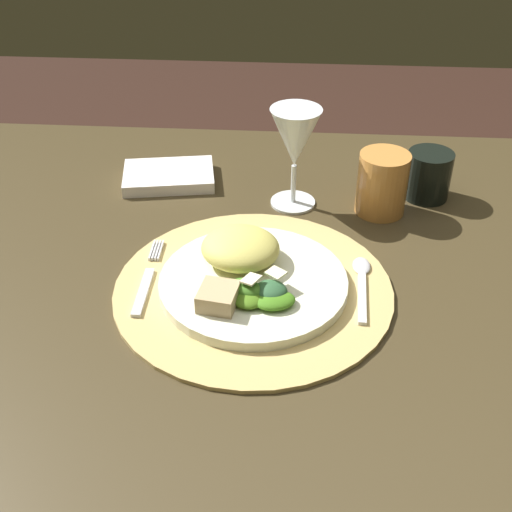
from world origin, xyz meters
name	(u,v)px	position (x,y,z in m)	size (l,w,h in m)	color
dining_table	(220,363)	(0.00, 0.00, 0.57)	(1.11, 0.87, 0.76)	#3F331E
placemat	(253,289)	(0.06, -0.05, 0.76)	(0.36, 0.36, 0.01)	tan
dinner_plate	(253,283)	(0.06, -0.05, 0.77)	(0.24, 0.24, 0.01)	silver
pasta_serving	(240,248)	(0.04, -0.02, 0.80)	(0.10, 0.10, 0.04)	#D3C75F
salad_greens	(261,294)	(0.07, -0.10, 0.79)	(0.09, 0.08, 0.03)	#467F25
bread_piece	(218,297)	(0.02, -0.11, 0.79)	(0.05, 0.04, 0.02)	tan
fork	(147,280)	(-0.08, -0.05, 0.77)	(0.01, 0.16, 0.00)	silver
spoon	(362,279)	(0.20, -0.03, 0.77)	(0.02, 0.13, 0.01)	silver
napkin	(169,176)	(-0.10, 0.23, 0.77)	(0.15, 0.10, 0.02)	white
wine_glass	(295,141)	(0.10, 0.17, 0.87)	(0.08, 0.08, 0.16)	silver
amber_tumbler	(382,183)	(0.23, 0.16, 0.81)	(0.08, 0.08, 0.10)	#C7823C
dark_tumbler	(428,175)	(0.31, 0.21, 0.80)	(0.07, 0.07, 0.08)	black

